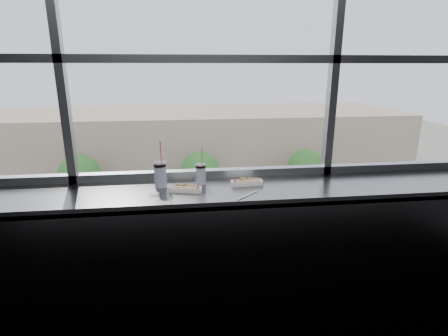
{
  "coord_description": "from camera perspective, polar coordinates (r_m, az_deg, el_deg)",
  "views": [
    {
      "loc": [
        -0.18,
        -1.15,
        1.95
      ],
      "look_at": [
        0.12,
        1.23,
        1.25
      ],
      "focal_mm": 28.0,
      "sensor_mm": 36.0,
      "label": 1
    }
  ],
  "objects": [
    {
      "name": "soda_cup_right",
      "position": [
        2.6,
        -3.81,
        -0.83
      ],
      "size": [
        0.08,
        0.08,
        0.29
      ],
      "color": "white",
      "rests_on": "counter"
    },
    {
      "name": "car_far_a",
      "position": [
        30.96,
        -26.39,
        -8.01
      ],
      "size": [
        3.28,
        6.52,
        2.09
      ],
      "primitive_type": "imported",
      "rotation": [
        0.0,
        0.0,
        1.46
      ],
      "color": "black",
      "rests_on": "street_asphalt"
    },
    {
      "name": "pedestrian_a",
      "position": [
        32.13,
        -14.58,
        -5.82
      ],
      "size": [
        0.98,
        0.74,
        2.21
      ],
      "primitive_type": "imported",
      "rotation": [
        0.0,
        0.0,
        3.14
      ],
      "color": "#66605B",
      "rests_on": "far_sidewalk"
    },
    {
      "name": "pedestrian_b",
      "position": [
        33.05,
        -5.0,
        -4.83
      ],
      "size": [
        0.69,
        0.92,
        2.07
      ],
      "primitive_type": "imported",
      "rotation": [
        0.0,
        0.0,
        4.71
      ],
      "color": "#66605B",
      "rests_on": "far_sidewalk"
    },
    {
      "name": "loose_straw",
      "position": [
        2.39,
        3.87,
        -4.45
      ],
      "size": [
        0.17,
        0.16,
        0.01
      ],
      "primitive_type": "cylinder",
      "rotation": [
        0.0,
        1.57,
        0.74
      ],
      "color": "white",
      "rests_on": "counter"
    },
    {
      "name": "counter_fascia",
      "position": [
        2.54,
        -1.98,
        -17.07
      ],
      "size": [
        6.0,
        0.04,
        1.04
      ],
      "primitive_type": "cube",
      "color": "gray",
      "rests_on": "ground"
    },
    {
      "name": "hotdog_tray_left",
      "position": [
        2.47,
        -6.32,
        -3.32
      ],
      "size": [
        0.24,
        0.13,
        0.06
      ],
      "rotation": [
        0.0,
        0.0,
        -0.28
      ],
      "color": "white",
      "rests_on": "counter"
    },
    {
      "name": "hotdog_tray_right",
      "position": [
        2.6,
        3.77,
        -2.29
      ],
      "size": [
        0.24,
        0.1,
        0.06
      ],
      "rotation": [
        0.0,
        0.0,
        0.1
      ],
      "color": "white",
      "rests_on": "counter"
    },
    {
      "name": "tree_right",
      "position": [
        34.1,
        13.27,
        0.07
      ],
      "size": [
        3.47,
        3.47,
        5.43
      ],
      "color": "#47382B",
      "rests_on": "far_sidewalk"
    },
    {
      "name": "soda_cup_left",
      "position": [
        2.58,
        -10.37,
        -0.85
      ],
      "size": [
        0.1,
        0.1,
        0.35
      ],
      "color": "white",
      "rests_on": "counter"
    },
    {
      "name": "tree_center",
      "position": [
        32.04,
        -3.9,
        -0.43
      ],
      "size": [
        3.54,
        3.54,
        5.53
      ],
      "color": "#47382B",
      "rests_on": "far_sidewalk"
    },
    {
      "name": "plaza_ground",
      "position": [
        47.93,
        -6.64,
        0.5
      ],
      "size": [
        120.0,
        120.0,
        0.0
      ],
      "primitive_type": "plane",
      "color": "gray",
      "rests_on": "ground"
    },
    {
      "name": "pedestrian_d",
      "position": [
        33.49,
        9.92,
        -4.69
      ],
      "size": [
        0.7,
        0.94,
        2.11
      ],
      "primitive_type": "imported",
      "rotation": [
        0.0,
        0.0,
        4.71
      ],
      "color": "#66605B",
      "rests_on": "far_sidewalk"
    },
    {
      "name": "car_near_d",
      "position": [
        23.32,
        12.96,
        -14.76
      ],
      "size": [
        3.26,
        6.4,
        2.05
      ],
      "primitive_type": "imported",
      "rotation": [
        0.0,
        0.0,
        1.69
      ],
      "color": "white",
      "rests_on": "street_asphalt"
    },
    {
      "name": "street_asphalt",
      "position": [
        26.07,
        -5.96,
        -13.51
      ],
      "size": [
        80.0,
        10.0,
        0.06
      ],
      "primitive_type": "cube",
      "color": "black",
      "rests_on": "plaza_ground"
    },
    {
      "name": "wall_back_lower",
      "position": [
        3.0,
        -2.92,
        -11.52
      ],
      "size": [
        6.0,
        0.0,
        6.0
      ],
      "primitive_type": "plane",
      "rotation": [
        1.57,
        0.0,
        0.0
      ],
      "color": "black",
      "rests_on": "ground"
    },
    {
      "name": "counter",
      "position": [
        2.54,
        -2.62,
        -4.0
      ],
      "size": [
        6.0,
        0.55,
        0.06
      ],
      "primitive_type": "cube",
      "color": "gray",
      "rests_on": "ground"
    },
    {
      "name": "car_near_b",
      "position": [
        22.67,
        -19.06,
        -16.54
      ],
      "size": [
        2.55,
        5.68,
        1.86
      ],
      "primitive_type": "imported",
      "rotation": [
        0.0,
        0.0,
        1.61
      ],
      "color": "black",
      "rests_on": "street_asphalt"
    },
    {
      "name": "pedestrian_c",
      "position": [
        32.16,
        2.01,
        -5.47
      ],
      "size": [
        0.66,
        0.88,
        1.98
      ],
      "primitive_type": "imported",
      "rotation": [
        0.0,
        0.0,
        1.57
      ],
      "color": "#66605B",
      "rests_on": "far_sidewalk"
    },
    {
      "name": "far_building",
      "position": [
        41.62,
        -6.72,
        3.76
      ],
      "size": [
        50.0,
        14.0,
        8.0
      ],
      "primitive_type": "cube",
      "color": "tan",
      "rests_on": "plaza_ground"
    },
    {
      "name": "window_glass",
      "position": [
        2.7,
        -3.53,
        23.74
      ],
      "size": [
        6.0,
        0.0,
        6.0
      ],
      "primitive_type": "plane",
      "rotation": [
        1.57,
        0.0,
        0.0
      ],
      "color": "silver",
      "rests_on": "ground"
    },
    {
      "name": "wrapper",
      "position": [
        2.44,
        -11.35,
        -4.13
      ],
      "size": [
        0.09,
        0.06,
        0.02
      ],
      "primitive_type": "ellipsoid",
      "color": "silver",
      "rests_on": "counter"
    },
    {
      "name": "car_far_c",
      "position": [
        31.72,
        16.84,
        -6.25
      ],
      "size": [
        3.16,
        6.81,
        2.22
      ],
      "primitive_type": "imported",
      "rotation": [
        0.0,
        0.0,
        1.51
      ],
      "color": "#BCBCBC",
      "rests_on": "street_asphalt"
    },
    {
      "name": "tree_left",
      "position": [
        33.23,
        -22.54,
        -1.0
      ],
      "size": [
        3.57,
        3.57,
        5.58
      ],
      "color": "#47382B",
      "rests_on": "far_sidewalk"
    },
    {
      "name": "window_mullions",
      "position": [
        2.68,
        -3.5,
        23.8
      ],
      "size": [
        6.0,
        0.08,
        2.4
      ],
      "primitive_type": null,
      "color": "gray",
      "rests_on": "ground"
    },
    {
      "name": "far_sidewalk",
      "position": [
        33.26,
        -6.3,
        -6.69
      ],
      "size": [
        80.0,
        6.0,
        0.04
      ],
      "primitive_type": "cube",
      "color": "gray",
      "rests_on": "plaza_ground"
    },
    {
      "name": "car_far_b",
      "position": [
        29.18,
        -6.06,
        -7.85
      ],
      "size": [
        2.93,
        6.17,
        2.0
      ],
      "primitive_type": "imported",
      "rotation": [
        0.0,
        0.0,
        1.5
      ],
      "color": "#6F0005",
      "rests_on": "street_asphalt"
    },
    {
      "name": "car_near_e",
      "position": [
        26.23,
        27.1,
        -12.7
      ],
      "size": [
        2.61,
        5.87,
        1.93
      ],
      "primitive_type": "imported",
      "rotation": [
        0.0,
        0.0,
        1.61
      ],
      "color": "#3E4371",
      "rests_on": "street_asphalt"
    }
  ]
}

